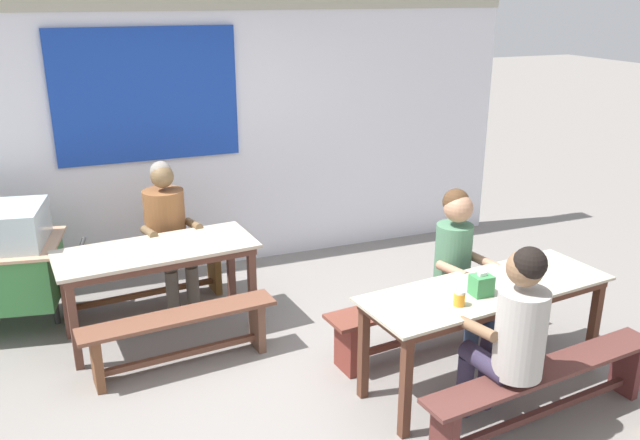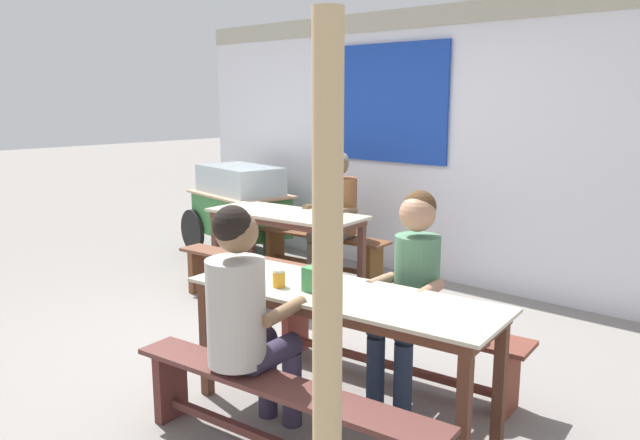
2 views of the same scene
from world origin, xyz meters
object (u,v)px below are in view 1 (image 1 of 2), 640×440
bench_near_back (432,311)px  person_right_near_table (460,261)px  condiment_jar (459,298)px  person_near_front (512,330)px  bench_far_back (145,275)px  tissue_box (481,285)px  dining_table_near (487,297)px  person_center_facing (168,226)px  bench_far_front (180,332)px  dining_table_far (157,257)px  bench_near_front (544,387)px

bench_near_back → person_right_near_table: 0.47m
condiment_jar → person_near_front: bearing=-70.6°
bench_far_back → condiment_jar: size_ratio=14.93×
person_near_front → person_right_near_table: 1.11m
tissue_box → dining_table_near: bearing=35.5°
dining_table_near → person_center_facing: bearing=130.9°
bench_near_back → person_right_near_table: bearing=-17.2°
dining_table_near → person_right_near_table: (0.12, 0.52, 0.05)m
bench_far_front → person_near_front: 2.38m
bench_near_back → bench_far_front: bearing=167.5°
bench_far_front → bench_near_back: 1.94m
dining_table_far → condiment_jar: bearing=-46.1°
tissue_box → condiment_jar: size_ratio=1.58×
dining_table_far → bench_far_front: size_ratio=1.09×
dining_table_far → tissue_box: size_ratio=9.83×
person_center_facing → tissue_box: (1.72, -2.20, 0.10)m
bench_near_front → tissue_box: bearing=110.2°
bench_far_front → person_right_near_table: person_right_near_table is taller
bench_far_front → tissue_box: (1.84, -1.08, 0.53)m
bench_far_back → person_right_near_table: (2.18, -1.64, 0.44)m
bench_far_front → person_near_front: size_ratio=1.13×
bench_far_back → bench_near_front: same height
dining_table_far → bench_far_back: 0.70m
person_center_facing → person_right_near_table: size_ratio=1.02×
dining_table_near → bench_far_back: dining_table_near is taller
person_right_near_table → tissue_box: size_ratio=7.79×
bench_far_back → condiment_jar: bearing=-53.3°
bench_far_front → person_right_near_table: 2.17m
bench_far_front → bench_near_back: size_ratio=0.81×
dining_table_far → bench_far_back: size_ratio=1.04×
dining_table_near → condiment_jar: bearing=-154.0°
bench_near_front → person_center_facing: (-1.91, 2.70, 0.43)m
tissue_box → condiment_jar: tissue_box is taller
dining_table_far → dining_table_near: size_ratio=0.85×
dining_table_far → tissue_box: bearing=-41.2°
person_near_front → tissue_box: person_near_front is taller
condiment_jar → tissue_box: bearing=20.3°
bench_far_front → person_center_facing: size_ratio=1.13×
bench_far_back → person_center_facing: person_center_facing is taller
bench_near_front → person_near_front: (-0.27, 0.04, 0.44)m
bench_far_front → tissue_box: tissue_box is taller
dining_table_near → bench_near_front: (0.07, -0.58, -0.38)m
person_center_facing → person_near_front: size_ratio=1.00×
person_right_near_table → condiment_jar: size_ratio=12.33×
person_right_near_table → condiment_jar: 0.83m
bench_far_front → person_center_facing: bearing=83.9°
bench_near_front → person_center_facing: bearing=125.2°
person_right_near_table → bench_far_front: bearing=167.1°
dining_table_far → tissue_box: 2.53m
person_center_facing → condiment_jar: (1.50, -2.28, 0.07)m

